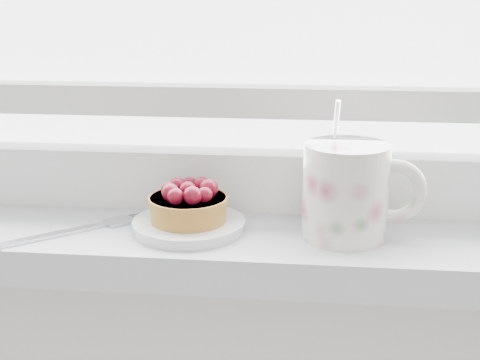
# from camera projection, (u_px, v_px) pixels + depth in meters

# --- Properties ---
(saucer) EXTENTS (0.12, 0.12, 0.01)m
(saucer) POSITION_uv_depth(u_px,v_px,m) (189.00, 225.00, 0.73)
(saucer) COLOR silver
(saucer) RESTS_ON windowsill
(raspberry_tart) EXTENTS (0.09, 0.09, 0.05)m
(raspberry_tart) POSITION_uv_depth(u_px,v_px,m) (188.00, 203.00, 0.73)
(raspberry_tart) COLOR #9A6321
(raspberry_tart) RESTS_ON saucer
(floral_mug) EXTENTS (0.13, 0.09, 0.15)m
(floral_mug) POSITION_uv_depth(u_px,v_px,m) (349.00, 189.00, 0.70)
(floral_mug) COLOR silver
(floral_mug) RESTS_ON windowsill
(fork) EXTENTS (0.17, 0.15, 0.00)m
(fork) POSITION_uv_depth(u_px,v_px,m) (74.00, 230.00, 0.73)
(fork) COLOR silver
(fork) RESTS_ON windowsill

